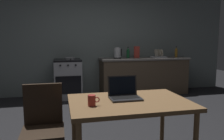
# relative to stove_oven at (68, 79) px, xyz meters

# --- Properties ---
(ground_plane) EXTENTS (12.00, 12.00, 0.00)m
(ground_plane) POSITION_rel_stove_oven_xyz_m (0.61, -2.08, -0.44)
(ground_plane) COLOR black
(back_wall) EXTENTS (6.40, 0.10, 2.81)m
(back_wall) POSITION_rel_stove_oven_xyz_m (0.91, 0.35, 0.97)
(back_wall) COLOR slate
(back_wall) RESTS_ON ground_plane
(kitchen_counter) EXTENTS (2.16, 0.64, 0.88)m
(kitchen_counter) POSITION_rel_stove_oven_xyz_m (1.82, 0.00, 0.00)
(kitchen_counter) COLOR #4C3D2D
(kitchen_counter) RESTS_ON ground_plane
(stove_oven) EXTENTS (0.60, 0.62, 0.88)m
(stove_oven) POSITION_rel_stove_oven_xyz_m (0.00, 0.00, 0.00)
(stove_oven) COLOR gray
(stove_oven) RESTS_ON ground_plane
(dining_table) EXTENTS (1.20, 0.82, 0.71)m
(dining_table) POSITION_rel_stove_oven_xyz_m (0.51, -3.04, 0.20)
(dining_table) COLOR brown
(dining_table) RESTS_ON ground_plane
(chair) EXTENTS (0.40, 0.40, 0.88)m
(chair) POSITION_rel_stove_oven_xyz_m (-0.34, -2.92, 0.07)
(chair) COLOR #2D2116
(chair) RESTS_ON ground_plane
(laptop) EXTENTS (0.32, 0.25, 0.23)m
(laptop) POSITION_rel_stove_oven_xyz_m (0.48, -2.94, 0.32)
(laptop) COLOR #232326
(laptop) RESTS_ON dining_table
(electric_kettle) EXTENTS (0.19, 0.17, 0.26)m
(electric_kettle) POSITION_rel_stove_oven_xyz_m (1.16, 0.00, 0.57)
(electric_kettle) COLOR black
(electric_kettle) RESTS_ON kitchen_counter
(bottle) EXTENTS (0.07, 0.07, 0.27)m
(bottle) POSITION_rel_stove_oven_xyz_m (2.65, -0.05, 0.57)
(bottle) COLOR #8C601E
(bottle) RESTS_ON kitchen_counter
(frying_pan) EXTENTS (0.22, 0.39, 0.05)m
(frying_pan) POSITION_rel_stove_oven_xyz_m (0.06, -0.03, 0.47)
(frying_pan) COLOR gray
(frying_pan) RESTS_ON stove_oven
(coffee_mug) EXTENTS (0.11, 0.07, 0.10)m
(coffee_mug) POSITION_rel_stove_oven_xyz_m (0.11, -3.13, 0.33)
(coffee_mug) COLOR #9E2D28
(coffee_mug) RESTS_ON dining_table
(cereal_box) EXTENTS (0.13, 0.05, 0.28)m
(cereal_box) POSITION_rel_stove_oven_xyz_m (1.64, 0.02, 0.58)
(cereal_box) COLOR #B2382D
(cereal_box) RESTS_ON kitchen_counter
(dish_rack) EXTENTS (0.34, 0.26, 0.21)m
(dish_rack) POSITION_rel_stove_oven_xyz_m (2.21, 0.00, 0.49)
(dish_rack) COLOR silver
(dish_rack) RESTS_ON kitchen_counter
(bottle_b) EXTENTS (0.07, 0.07, 0.26)m
(bottle_b) POSITION_rel_stove_oven_xyz_m (1.44, 0.08, 0.56)
(bottle_b) COLOR #19592D
(bottle_b) RESTS_ON kitchen_counter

